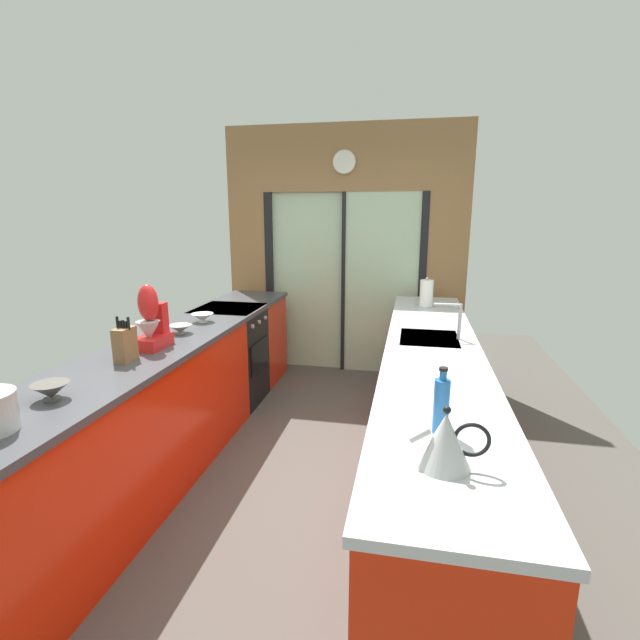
# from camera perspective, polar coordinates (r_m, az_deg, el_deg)

# --- Properties ---
(ground_plane) EXTENTS (5.04, 7.60, 0.02)m
(ground_plane) POSITION_cam_1_polar(r_m,az_deg,el_deg) (3.81, -1.41, -14.89)
(ground_plane) COLOR #4C4742
(back_wall_unit) EXTENTS (2.64, 0.12, 2.70)m
(back_wall_unit) POSITION_cam_1_polar(r_m,az_deg,el_deg) (5.14, 3.02, 10.27)
(back_wall_unit) COLOR olive
(back_wall_unit) RESTS_ON ground_plane
(left_counter_run) EXTENTS (0.62, 3.80, 0.92)m
(left_counter_run) POSITION_cam_1_polar(r_m,az_deg,el_deg) (3.52, -18.06, -9.48)
(left_counter_run) COLOR red
(left_counter_run) RESTS_ON ground_plane
(right_counter_run) EXTENTS (0.62, 3.80, 0.92)m
(right_counter_run) POSITION_cam_1_polar(r_m,az_deg,el_deg) (3.26, 13.42, -11.07)
(right_counter_run) COLOR red
(right_counter_run) RESTS_ON ground_plane
(sink_faucet) EXTENTS (0.19, 0.02, 0.25)m
(sink_faucet) POSITION_cam_1_polar(r_m,az_deg,el_deg) (3.31, 16.39, 0.56)
(sink_faucet) COLOR #B7BABC
(sink_faucet) RESTS_ON right_counter_run
(oven_range) EXTENTS (0.60, 0.60, 0.92)m
(oven_range) POSITION_cam_1_polar(r_m,az_deg,el_deg) (4.46, -11.04, -4.36)
(oven_range) COLOR black
(oven_range) RESTS_ON ground_plane
(mixing_bowl_near) EXTENTS (0.17, 0.17, 0.08)m
(mixing_bowl_near) POSITION_cam_1_polar(r_m,az_deg,el_deg) (2.53, -30.39, -7.58)
(mixing_bowl_near) COLOR #514C47
(mixing_bowl_near) RESTS_ON left_counter_run
(mixing_bowl_mid) EXTENTS (0.17, 0.17, 0.06)m
(mixing_bowl_mid) POSITION_cam_1_polar(r_m,az_deg,el_deg) (3.50, -16.96, -1.05)
(mixing_bowl_mid) COLOR gray
(mixing_bowl_mid) RESTS_ON left_counter_run
(mixing_bowl_far) EXTENTS (0.18, 0.18, 0.07)m
(mixing_bowl_far) POSITION_cam_1_polar(r_m,az_deg,el_deg) (3.82, -14.37, 0.31)
(mixing_bowl_far) COLOR silver
(mixing_bowl_far) RESTS_ON left_counter_run
(knife_block) EXTENTS (0.09, 0.14, 0.27)m
(knife_block) POSITION_cam_1_polar(r_m,az_deg,el_deg) (2.95, -23.03, -2.74)
(knife_block) COLOR brown
(knife_block) RESTS_ON left_counter_run
(stand_mixer) EXTENTS (0.17, 0.27, 0.42)m
(stand_mixer) POSITION_cam_1_polar(r_m,az_deg,el_deg) (3.17, -20.22, -0.42)
(stand_mixer) COLOR red
(stand_mixer) RESTS_ON left_counter_run
(kettle) EXTENTS (0.27, 0.18, 0.23)m
(kettle) POSITION_cam_1_polar(r_m,az_deg,el_deg) (1.68, 15.32, -14.17)
(kettle) COLOR #B7BABC
(kettle) RESTS_ON right_counter_run
(soap_bottle) EXTENTS (0.06, 0.06, 0.27)m
(soap_bottle) POSITION_cam_1_polar(r_m,az_deg,el_deg) (1.91, 14.80, -10.14)
(soap_bottle) COLOR #286BB7
(soap_bottle) RESTS_ON right_counter_run
(paper_towel_roll) EXTENTS (0.14, 0.14, 0.28)m
(paper_towel_roll) POSITION_cam_1_polar(r_m,az_deg,el_deg) (4.39, 13.05, 3.20)
(paper_towel_roll) COLOR #B7BABC
(paper_towel_roll) RESTS_ON right_counter_run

